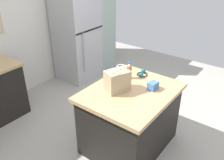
{
  "coord_description": "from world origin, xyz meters",
  "views": [
    {
      "loc": [
        -2.42,
        -1.54,
        2.42
      ],
      "look_at": [
        -0.19,
        0.15,
        0.92
      ],
      "focal_mm": 39.03,
      "sensor_mm": 36.0,
      "label": 1
    }
  ],
  "objects_px": {
    "ear_defenders": "(142,73)",
    "refrigerator": "(77,37)",
    "tall_cabinet": "(97,21)",
    "shopping_bag": "(117,81)",
    "small_box": "(153,86)",
    "bottle": "(129,71)",
    "kitchen_island": "(130,118)"
  },
  "relations": [
    {
      "from": "kitchen_island",
      "to": "small_box",
      "type": "xyz_separation_m",
      "value": [
        0.19,
        -0.2,
        0.48
      ]
    },
    {
      "from": "kitchen_island",
      "to": "bottle",
      "type": "bearing_deg",
      "value": 38.08
    },
    {
      "from": "bottle",
      "to": "ear_defenders",
      "type": "bearing_deg",
      "value": -25.89
    },
    {
      "from": "shopping_bag",
      "to": "small_box",
      "type": "bearing_deg",
      "value": -49.36
    },
    {
      "from": "refrigerator",
      "to": "shopping_bag",
      "type": "xyz_separation_m",
      "value": [
        -1.21,
        -1.89,
        0.14
      ]
    },
    {
      "from": "bottle",
      "to": "kitchen_island",
      "type": "bearing_deg",
      "value": -141.92
    },
    {
      "from": "ear_defenders",
      "to": "small_box",
      "type": "bearing_deg",
      "value": -130.41
    },
    {
      "from": "refrigerator",
      "to": "tall_cabinet",
      "type": "bearing_deg",
      "value": 0.02
    },
    {
      "from": "small_box",
      "to": "bottle",
      "type": "height_order",
      "value": "bottle"
    },
    {
      "from": "kitchen_island",
      "to": "small_box",
      "type": "distance_m",
      "value": 0.55
    },
    {
      "from": "refrigerator",
      "to": "ear_defenders",
      "type": "height_order",
      "value": "refrigerator"
    },
    {
      "from": "shopping_bag",
      "to": "bottle",
      "type": "relative_size",
      "value": 1.4
    },
    {
      "from": "shopping_bag",
      "to": "refrigerator",
      "type": "bearing_deg",
      "value": 57.27
    },
    {
      "from": "refrigerator",
      "to": "shopping_bag",
      "type": "bearing_deg",
      "value": -122.73
    },
    {
      "from": "shopping_bag",
      "to": "small_box",
      "type": "xyz_separation_m",
      "value": [
        0.29,
        -0.34,
        -0.09
      ]
    },
    {
      "from": "ear_defenders",
      "to": "kitchen_island",
      "type": "bearing_deg",
      "value": -166.03
    },
    {
      "from": "refrigerator",
      "to": "bottle",
      "type": "bearing_deg",
      "value": -114.95
    },
    {
      "from": "refrigerator",
      "to": "small_box",
      "type": "relative_size",
      "value": 13.74
    },
    {
      "from": "bottle",
      "to": "small_box",
      "type": "bearing_deg",
      "value": -100.46
    },
    {
      "from": "refrigerator",
      "to": "tall_cabinet",
      "type": "relative_size",
      "value": 0.81
    },
    {
      "from": "refrigerator",
      "to": "bottle",
      "type": "distance_m",
      "value": 2.01
    },
    {
      "from": "tall_cabinet",
      "to": "shopping_bag",
      "type": "height_order",
      "value": "tall_cabinet"
    },
    {
      "from": "refrigerator",
      "to": "kitchen_island",
      "type": "bearing_deg",
      "value": -118.68
    },
    {
      "from": "small_box",
      "to": "ear_defenders",
      "type": "height_order",
      "value": "small_box"
    },
    {
      "from": "tall_cabinet",
      "to": "bottle",
      "type": "height_order",
      "value": "tall_cabinet"
    },
    {
      "from": "tall_cabinet",
      "to": "shopping_bag",
      "type": "bearing_deg",
      "value": -134.38
    },
    {
      "from": "refrigerator",
      "to": "bottle",
      "type": "height_order",
      "value": "refrigerator"
    },
    {
      "from": "ear_defenders",
      "to": "refrigerator",
      "type": "bearing_deg",
      "value": 71.04
    },
    {
      "from": "refrigerator",
      "to": "small_box",
      "type": "xyz_separation_m",
      "value": [
        -0.92,
        -2.23,
        0.05
      ]
    },
    {
      "from": "tall_cabinet",
      "to": "refrigerator",
      "type": "bearing_deg",
      "value": -179.98
    },
    {
      "from": "kitchen_island",
      "to": "shopping_bag",
      "type": "relative_size",
      "value": 3.59
    },
    {
      "from": "small_box",
      "to": "bottle",
      "type": "distance_m",
      "value": 0.41
    }
  ]
}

